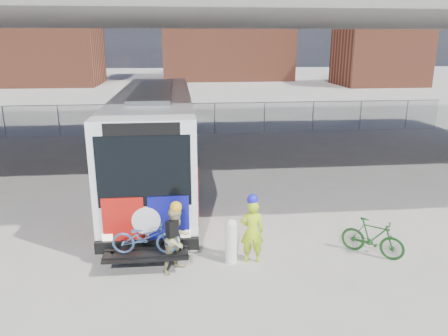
{
  "coord_description": "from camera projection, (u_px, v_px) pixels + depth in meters",
  "views": [
    {
      "loc": [
        -1.14,
        -13.66,
        5.31
      ],
      "look_at": [
        0.19,
        -0.97,
        1.6
      ],
      "focal_mm": 35.0,
      "sensor_mm": 36.0,
      "label": 1
    }
  ],
  "objects": [
    {
      "name": "ground",
      "position": [
        215.0,
        206.0,
        14.64
      ],
      "size": [
        160.0,
        160.0,
        0.0
      ],
      "primitive_type": "plane",
      "color": "#9E9991",
      "rests_on": "ground"
    },
    {
      "name": "bus",
      "position": [
        156.0,
        131.0,
        16.18
      ],
      "size": [
        2.67,
        12.9,
        3.69
      ],
      "color": "silver",
      "rests_on": "ground"
    },
    {
      "name": "overpass",
      "position": [
        205.0,
        8.0,
        16.63
      ],
      "size": [
        40.0,
        16.0,
        7.95
      ],
      "color": "#605E59",
      "rests_on": "ground"
    },
    {
      "name": "chainlink_fence",
      "position": [
        198.0,
        110.0,
        25.7
      ],
      "size": [
        30.0,
        0.06,
        30.0
      ],
      "color": "gray",
      "rests_on": "ground"
    },
    {
      "name": "brick_buildings",
      "position": [
        194.0,
        41.0,
        59.31
      ],
      "size": [
        54.0,
        22.0,
        12.0
      ],
      "color": "brown",
      "rests_on": "ground"
    },
    {
      "name": "bollard",
      "position": [
        231.0,
        239.0,
        10.75
      ],
      "size": [
        0.3,
        0.3,
        1.15
      ],
      "color": "white",
      "rests_on": "ground"
    },
    {
      "name": "cyclist_hivis",
      "position": [
        252.0,
        229.0,
        10.74
      ],
      "size": [
        0.62,
        0.43,
        1.78
      ],
      "rotation": [
        0.0,
        0.0,
        3.07
      ],
      "color": "#AEDD17",
      "rests_on": "ground"
    },
    {
      "name": "cyclist_tan",
      "position": [
        177.0,
        238.0,
        10.3
      ],
      "size": [
        0.99,
        0.97,
        1.76
      ],
      "rotation": [
        0.0,
        0.0,
        0.73
      ],
      "color": "tan",
      "rests_on": "ground"
    },
    {
      "name": "bike_parked",
      "position": [
        373.0,
        238.0,
        11.15
      ],
      "size": [
        1.53,
        1.38,
        0.97
      ],
      "primitive_type": "imported",
      "rotation": [
        0.0,
        0.0,
        0.88
      ],
      "color": "#164617",
      "rests_on": "ground"
    }
  ]
}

